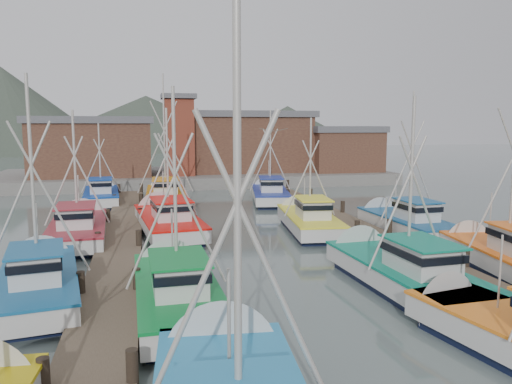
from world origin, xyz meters
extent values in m
plane|color=#485754|center=(0.00, 0.00, 0.00)|extent=(260.00, 260.00, 0.00)
cube|color=#4C3E2F|center=(-7.00, 4.00, 0.20)|extent=(2.20, 46.00, 0.40)
cylinder|color=black|center=(-8.00, -2.00, 0.45)|extent=(0.30, 0.30, 1.50)
cylinder|color=black|center=(-8.00, 5.00, 0.45)|extent=(0.30, 0.30, 1.50)
cylinder|color=black|center=(-8.00, 12.00, 0.45)|extent=(0.30, 0.30, 1.50)
cylinder|color=black|center=(-8.00, 19.00, 0.45)|extent=(0.30, 0.30, 1.50)
cylinder|color=black|center=(-8.00, 26.00, 0.45)|extent=(0.30, 0.30, 1.50)
cylinder|color=black|center=(-6.00, -9.00, 0.45)|extent=(0.30, 0.30, 1.50)
cylinder|color=black|center=(-6.00, -2.00, 0.45)|extent=(0.30, 0.30, 1.50)
cylinder|color=black|center=(-6.00, 5.00, 0.45)|extent=(0.30, 0.30, 1.50)
cylinder|color=black|center=(-6.00, 12.00, 0.45)|extent=(0.30, 0.30, 1.50)
cylinder|color=black|center=(-6.00, 19.00, 0.45)|extent=(0.30, 0.30, 1.50)
cylinder|color=black|center=(-6.00, 26.00, 0.45)|extent=(0.30, 0.30, 1.50)
cube|color=#4C3E2F|center=(7.00, 4.00, 0.20)|extent=(2.20, 46.00, 0.40)
cylinder|color=black|center=(6.00, -2.00, 0.45)|extent=(0.30, 0.30, 1.50)
cylinder|color=black|center=(6.00, 5.00, 0.45)|extent=(0.30, 0.30, 1.50)
cylinder|color=black|center=(6.00, 12.00, 0.45)|extent=(0.30, 0.30, 1.50)
cylinder|color=black|center=(6.00, 19.00, 0.45)|extent=(0.30, 0.30, 1.50)
cylinder|color=black|center=(6.00, 26.00, 0.45)|extent=(0.30, 0.30, 1.50)
cylinder|color=black|center=(8.00, -2.00, 0.45)|extent=(0.30, 0.30, 1.50)
cylinder|color=black|center=(8.00, 5.00, 0.45)|extent=(0.30, 0.30, 1.50)
cylinder|color=black|center=(8.00, 12.00, 0.45)|extent=(0.30, 0.30, 1.50)
cylinder|color=black|center=(8.00, 19.00, 0.45)|extent=(0.30, 0.30, 1.50)
cylinder|color=black|center=(8.00, 26.00, 0.45)|extent=(0.30, 0.30, 1.50)
cube|color=gray|center=(0.00, 37.00, 0.60)|extent=(44.00, 16.00, 1.20)
cube|color=brown|center=(-11.00, 35.00, 3.95)|extent=(12.00, 8.00, 5.50)
cube|color=#5E5F63|center=(-11.00, 35.00, 7.05)|extent=(12.72, 8.48, 0.70)
cube|color=brown|center=(6.00, 37.00, 4.30)|extent=(14.00, 9.00, 6.20)
cube|color=#5E5F63|center=(6.00, 37.00, 7.75)|extent=(14.84, 9.54, 0.70)
cube|color=brown|center=(17.00, 34.00, 3.45)|extent=(8.00, 6.00, 4.50)
cube|color=#5E5F63|center=(17.00, 34.00, 6.05)|extent=(8.48, 6.36, 0.70)
cube|color=maroon|center=(-2.00, 33.00, 5.20)|extent=(3.00, 3.00, 8.00)
cube|color=#5E5F63|center=(-2.00, 33.00, 9.45)|extent=(3.60, 3.60, 0.50)
cone|color=#434E41|center=(-40.00, 115.00, 0.00)|extent=(110.00, 110.00, 42.00)
cone|color=#434E41|center=(-5.00, 130.00, 0.00)|extent=(140.00, 140.00, 30.00)
cone|color=#434E41|center=(35.00, 120.00, 0.00)|extent=(90.00, 90.00, 24.00)
cone|color=silver|center=(-3.70, -7.90, 0.55)|extent=(3.07, 1.34, 2.99)
cylinder|color=#B6AFA7|center=(-4.11, -12.86, 4.78)|extent=(0.14, 0.14, 7.36)
cylinder|color=#B6AFA7|center=(-4.72, -12.81, 3.92)|extent=(2.64, 0.32, 5.76)
cylinder|color=#B6AFA7|center=(-3.50, -12.91, 3.92)|extent=(2.64, 0.32, 5.76)
cylinder|color=#B6AFA7|center=(-3.96, -10.95, 2.30)|extent=(0.08, 0.08, 2.67)
cone|color=silver|center=(3.95, -6.05, 0.55)|extent=(2.61, 1.55, 2.45)
cylinder|color=#B6AFA7|center=(4.44, -8.51, 2.30)|extent=(0.07, 0.07, 2.19)
cube|color=black|center=(-4.61, -3.73, 0.05)|extent=(2.58, 7.33, 0.70)
cube|color=silver|center=(-4.61, -3.73, 0.70)|extent=(2.93, 8.33, 0.80)
cube|color=#0A8032|center=(-4.61, -3.73, 1.08)|extent=(3.01, 8.41, 0.10)
cone|color=silver|center=(-4.73, 0.39, 0.55)|extent=(2.61, 1.18, 2.58)
cube|color=silver|center=(-4.58, -4.72, 1.65)|extent=(1.74, 2.52, 1.10)
cube|color=black|center=(-4.58, -4.72, 1.88)|extent=(1.85, 2.77, 0.28)
cube|color=#0A8032|center=(-4.58, -4.72, 2.24)|extent=(1.96, 2.94, 0.07)
cylinder|color=#B6AFA7|center=(-4.61, -3.90, 4.45)|extent=(0.12, 0.12, 6.70)
cylinder|color=#B6AFA7|center=(-5.14, -3.92, 3.66)|extent=(2.40, 0.16, 5.24)
cylinder|color=#B6AFA7|center=(-4.08, -3.88, 3.66)|extent=(2.40, 0.16, 5.24)
cylinder|color=#B6AFA7|center=(-4.66, -2.25, 2.30)|extent=(0.07, 0.07, 2.30)
cube|color=black|center=(4.32, -3.35, 0.05)|extent=(2.92, 7.82, 0.70)
cube|color=silver|center=(4.32, -3.35, 0.70)|extent=(3.32, 8.88, 0.80)
cube|color=#098164|center=(4.32, -3.35, 1.08)|extent=(3.41, 8.97, 0.10)
cone|color=silver|center=(4.08, 1.01, 0.55)|extent=(2.79, 1.25, 2.73)
cube|color=silver|center=(4.38, -4.40, 1.65)|extent=(1.91, 2.71, 1.10)
cube|color=black|center=(4.38, -4.40, 1.88)|extent=(2.03, 2.98, 0.28)
cube|color=#098164|center=(4.38, -4.40, 2.24)|extent=(2.16, 3.16, 0.07)
cylinder|color=#B6AFA7|center=(4.33, -3.53, 4.36)|extent=(0.13, 0.13, 6.52)
cylinder|color=#B6AFA7|center=(3.77, -3.56, 3.59)|extent=(2.34, 0.22, 5.10)
cylinder|color=#B6AFA7|center=(4.89, -3.50, 3.59)|extent=(2.34, 0.22, 5.10)
cylinder|color=#B6AFA7|center=(4.24, -1.78, 2.30)|extent=(0.07, 0.07, 2.44)
cube|color=black|center=(-9.55, -1.50, 0.05)|extent=(3.39, 7.35, 0.70)
cube|color=silver|center=(-9.55, -1.50, 0.70)|extent=(3.85, 8.35, 0.80)
cube|color=#155B8F|center=(-9.55, -1.50, 1.08)|extent=(3.94, 8.44, 0.10)
cone|color=silver|center=(-10.18, 2.47, 0.55)|extent=(2.65, 1.48, 2.51)
cube|color=silver|center=(-9.40, -2.45, 1.65)|extent=(1.98, 2.64, 1.10)
cube|color=black|center=(-9.40, -2.45, 1.88)|extent=(2.12, 2.89, 0.28)
cube|color=#155B8F|center=(-9.40, -2.45, 2.24)|extent=(2.25, 3.07, 0.07)
cylinder|color=#B6AFA7|center=(-9.52, -1.66, 4.72)|extent=(0.14, 0.14, 7.23)
cylinder|color=#B6AFA7|center=(-10.07, -1.75, 3.87)|extent=(2.56, 0.50, 5.65)
cylinder|color=#B6AFA7|center=(-8.98, -1.57, 3.87)|extent=(2.56, 0.50, 5.65)
cylinder|color=#B6AFA7|center=(-9.78, -0.07, 2.30)|extent=(0.08, 0.08, 2.41)
cube|color=black|center=(9.97, -2.03, 0.05)|extent=(2.98, 6.89, 0.70)
cube|color=silver|center=(9.97, -2.03, 0.70)|extent=(3.39, 7.84, 0.80)
cube|color=orange|center=(9.97, -2.03, 1.08)|extent=(3.47, 7.92, 0.10)
cone|color=silver|center=(10.43, 1.74, 0.55)|extent=(2.51, 1.38, 2.40)
cylinder|color=#B6AFA7|center=(9.45, -2.12, 4.16)|extent=(2.83, 0.42, 6.24)
cylinder|color=#B6AFA7|center=(10.13, -0.67, 2.30)|extent=(0.07, 0.07, 2.22)
cube|color=black|center=(-4.31, 9.53, 0.05)|extent=(3.60, 8.56, 0.70)
cube|color=silver|center=(-4.31, 9.53, 0.70)|extent=(4.09, 9.72, 0.80)
cube|color=red|center=(-4.31, 9.53, 1.08)|extent=(4.20, 9.83, 0.10)
cone|color=silver|center=(-4.83, 14.22, 0.55)|extent=(3.05, 1.42, 2.95)
cube|color=silver|center=(-4.18, 8.40, 1.65)|extent=(2.21, 3.03, 1.10)
cube|color=black|center=(-4.18, 8.40, 1.88)|extent=(2.36, 3.32, 0.28)
cube|color=red|center=(-4.18, 8.40, 2.24)|extent=(2.50, 3.52, 0.07)
cylinder|color=#B6AFA7|center=(-4.29, 9.34, 4.31)|extent=(0.15, 0.15, 6.43)
cylinder|color=#B6AFA7|center=(-4.89, 9.27, 3.56)|extent=(2.31, 0.35, 5.03)
cylinder|color=#B6AFA7|center=(-3.69, 9.41, 3.56)|extent=(2.31, 0.35, 5.03)
cylinder|color=#B6AFA7|center=(-4.50, 11.22, 2.30)|extent=(0.08, 0.08, 2.64)
cube|color=black|center=(4.14, 7.92, 0.05)|extent=(3.08, 7.35, 0.70)
cube|color=silver|center=(4.14, 7.92, 0.70)|extent=(3.50, 8.36, 0.80)
cube|color=yellow|center=(4.14, 7.92, 1.08)|extent=(3.59, 8.45, 0.10)
cone|color=silver|center=(4.57, 11.96, 0.55)|extent=(2.64, 1.37, 2.54)
cube|color=silver|center=(4.03, 6.95, 1.65)|extent=(1.89, 2.60, 1.10)
cube|color=black|center=(4.03, 6.95, 1.88)|extent=(2.02, 2.85, 0.28)
cube|color=yellow|center=(4.03, 6.95, 2.24)|extent=(2.15, 3.02, 0.07)
cylinder|color=#B6AFA7|center=(4.12, 7.76, 4.04)|extent=(0.12, 0.12, 5.87)
cylinder|color=#B6AFA7|center=(3.60, 7.82, 3.35)|extent=(2.10, 0.31, 4.59)
cylinder|color=#B6AFA7|center=(4.64, 7.71, 3.35)|extent=(2.10, 0.31, 4.59)
cylinder|color=#B6AFA7|center=(4.29, 9.38, 2.30)|extent=(0.07, 0.07, 2.27)
cube|color=black|center=(-9.36, 8.31, 0.05)|extent=(2.98, 7.92, 0.70)
cube|color=silver|center=(-9.36, 8.31, 0.70)|extent=(3.38, 9.00, 0.80)
cube|color=maroon|center=(-9.36, 8.31, 1.08)|extent=(3.48, 9.09, 0.10)
cone|color=silver|center=(-9.62, 12.72, 0.55)|extent=(2.82, 1.26, 2.76)
cube|color=silver|center=(-9.30, 7.25, 1.65)|extent=(1.93, 2.75, 1.10)
cube|color=black|center=(-9.30, 7.25, 1.88)|extent=(2.06, 3.02, 0.28)
cube|color=maroon|center=(-9.30, 7.25, 2.24)|extent=(2.19, 3.21, 0.07)
cylinder|color=#B6AFA7|center=(-9.35, 8.13, 4.23)|extent=(0.14, 0.14, 6.26)
cylinder|color=#B6AFA7|center=(-9.96, 8.10, 3.49)|extent=(2.26, 0.23, 4.90)
cylinder|color=#B6AFA7|center=(-8.74, 8.17, 3.49)|extent=(2.26, 0.23, 4.90)
cylinder|color=#B6AFA7|center=(-9.45, 9.90, 2.30)|extent=(0.08, 0.08, 2.65)
cube|color=black|center=(9.61, 5.90, 0.05)|extent=(2.51, 7.05, 0.70)
cube|color=silver|center=(9.61, 5.90, 0.70)|extent=(2.85, 8.02, 0.80)
cube|color=#155487|center=(9.61, 5.90, 1.08)|extent=(2.93, 8.10, 0.10)
cone|color=silver|center=(9.49, 9.87, 0.55)|extent=(2.54, 1.17, 2.51)
cube|color=silver|center=(9.63, 4.95, 1.65)|extent=(1.69, 2.43, 1.10)
cube|color=black|center=(9.63, 4.95, 1.88)|extent=(1.80, 2.67, 0.28)
cube|color=#155487|center=(9.63, 4.95, 2.24)|extent=(1.91, 2.83, 0.07)
cylinder|color=#B6AFA7|center=(9.61, 5.74, 4.78)|extent=(0.12, 0.12, 7.37)
cylinder|color=#B6AFA7|center=(9.08, 5.73, 3.92)|extent=(2.63, 0.16, 5.76)
cylinder|color=#B6AFA7|center=(10.14, 5.76, 3.92)|extent=(2.63, 0.16, 5.76)
cylinder|color=#B6AFA7|center=(9.56, 7.33, 2.30)|extent=(0.07, 0.07, 2.32)
cube|color=black|center=(-4.01, 20.86, 0.05)|extent=(2.88, 8.17, 0.70)
cube|color=silver|center=(-4.01, 20.86, 0.70)|extent=(3.27, 9.28, 0.80)
cube|color=orange|center=(-4.01, 20.86, 1.08)|extent=(3.36, 9.37, 0.10)
cone|color=silver|center=(-3.87, 25.45, 0.55)|extent=(2.91, 1.19, 2.87)
cube|color=silver|center=(-4.04, 19.75, 1.65)|extent=(1.94, 2.81, 1.10)
cube|color=black|center=(-4.04, 19.75, 1.88)|extent=(2.07, 3.09, 0.28)
cube|color=orange|center=(-4.04, 19.75, 2.24)|extent=(2.19, 3.28, 0.07)
cylinder|color=#B6AFA7|center=(-4.01, 20.67, 5.87)|extent=(0.13, 0.13, 9.54)
cylinder|color=#B6AFA7|center=(-4.60, 20.69, 4.75)|extent=(3.39, 0.20, 7.44)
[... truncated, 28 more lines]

